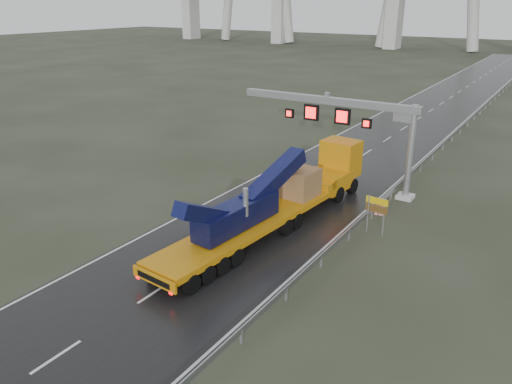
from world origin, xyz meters
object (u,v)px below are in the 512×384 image
Objects in this scene: sign_gantry at (351,118)px; exit_sign_pair at (376,208)px; striped_barrier at (380,207)px; heavy_haul_truck at (288,193)px.

exit_sign_pair is (5.00, -7.20, -3.83)m from sign_gantry.
exit_sign_pair is 3.52m from striped_barrier.
striped_barrier is at bearing -43.60° from sign_gantry.
exit_sign_pair reaches higher than striped_barrier.
sign_gantry reaches higher than heavy_haul_truck.
heavy_haul_truck is at bearing -165.39° from exit_sign_pair.
heavy_haul_truck reaches higher than striped_barrier.
sign_gantry reaches higher than exit_sign_pair.
heavy_haul_truck is 6.73m from striped_barrier.
heavy_haul_truck is (-0.93, -8.16, -3.74)m from sign_gantry.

